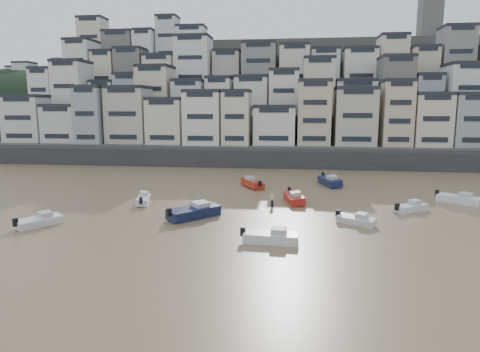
# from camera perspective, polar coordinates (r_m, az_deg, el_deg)

# --- Properties ---
(harbor_wall) EXTENTS (140.00, 3.00, 3.50)m
(harbor_wall) POSITION_cam_1_polar(r_m,az_deg,el_deg) (85.38, 3.38, 2.29)
(harbor_wall) COLOR #38383A
(harbor_wall) RESTS_ON ground
(hillside) EXTENTS (141.04, 66.00, 50.00)m
(hillside) POSITION_cam_1_polar(r_m,az_deg,el_deg) (124.38, 6.94, 9.64)
(hillside) COLOR #4C4C47
(hillside) RESTS_ON ground
(headland) EXTENTS (216.00, 135.00, 53.33)m
(headland) POSITION_cam_1_polar(r_m,az_deg,el_deg) (190.56, -28.33, 4.56)
(headland) COLOR black
(headland) RESTS_ON ground
(boat_a) EXTENTS (5.47, 2.08, 1.46)m
(boat_a) POSITION_cam_1_polar(r_m,az_deg,el_deg) (38.84, 4.10, -7.88)
(boat_a) COLOR silver
(boat_a) RESTS_ON ground
(boat_b) EXTENTS (4.46, 3.54, 1.19)m
(boat_b) POSITION_cam_1_polar(r_m,az_deg,el_deg) (46.23, 15.23, -5.55)
(boat_b) COLOR silver
(boat_b) RESTS_ON ground
(boat_c) EXTENTS (6.08, 6.54, 1.84)m
(boat_c) POSITION_cam_1_polar(r_m,az_deg,el_deg) (47.33, -6.16, -4.52)
(boat_c) COLOR #131B3D
(boat_c) RESTS_ON ground
(boat_d) EXTENTS (4.77, 3.97, 1.29)m
(boat_d) POSITION_cam_1_polar(r_m,az_deg,el_deg) (53.86, 21.83, -3.75)
(boat_d) COLOR silver
(boat_d) RESTS_ON ground
(boat_e) EXTENTS (3.22, 6.15, 1.60)m
(boat_e) POSITION_cam_1_polar(r_m,az_deg,el_deg) (55.02, 7.20, -2.71)
(boat_e) COLOR #AC1D15
(boat_e) RESTS_ON ground
(boat_f) EXTENTS (2.72, 5.20, 1.35)m
(boat_f) POSITION_cam_1_polar(r_m,az_deg,el_deg) (55.48, -12.77, -2.90)
(boat_f) COLOR silver
(boat_f) RESTS_ON ground
(boat_g) EXTENTS (5.61, 4.76, 1.53)m
(boat_g) POSITION_cam_1_polar(r_m,az_deg,el_deg) (60.72, 27.15, -2.57)
(boat_g) COLOR silver
(boat_g) RESTS_ON ground
(boat_h) EXTENTS (4.52, 5.98, 1.58)m
(boat_h) POSITION_cam_1_polar(r_m,az_deg,el_deg) (64.83, 1.66, -0.81)
(boat_h) COLOR #A72514
(boat_h) RESTS_ON ground
(boat_i) EXTENTS (3.90, 6.92, 1.79)m
(boat_i) POSITION_cam_1_polar(r_m,az_deg,el_deg) (67.71, 11.87, -0.48)
(boat_i) COLOR #131A3D
(boat_i) RESTS_ON ground
(boat_j) EXTENTS (3.99, 5.01, 1.34)m
(boat_j) POSITION_cam_1_polar(r_m,az_deg,el_deg) (48.58, -25.22, -5.32)
(boat_j) COLOR silver
(boat_j) RESTS_ON ground
(person_pink) EXTENTS (0.44, 0.44, 1.74)m
(person_pink) POSITION_cam_1_polar(r_m,az_deg,el_deg) (52.54, 4.33, -3.16)
(person_pink) COLOR #E8A4A3
(person_pink) RESTS_ON ground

